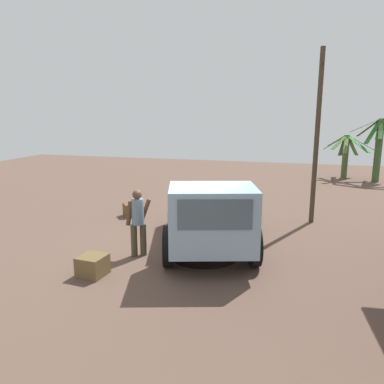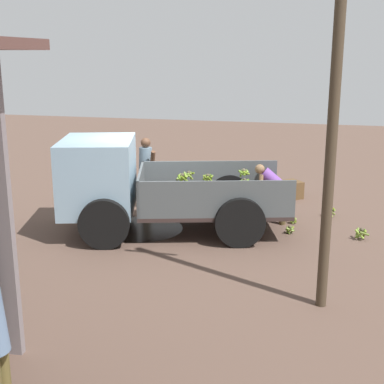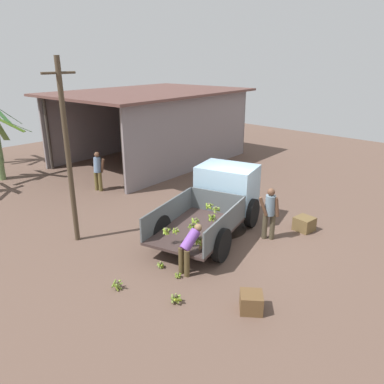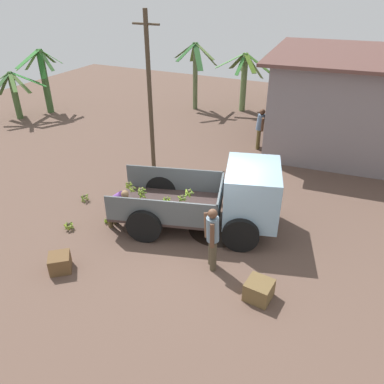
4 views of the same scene
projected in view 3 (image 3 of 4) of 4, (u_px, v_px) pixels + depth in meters
The scene contains 14 objects.
ground at pixel (227, 235), 12.02m from camera, with size 36.00×36.00×0.00m, color brown.
mud_patch_0 at pixel (220, 228), 12.49m from camera, with size 1.75×1.75×0.01m, color black.
cargo_truck at pixel (221, 196), 12.46m from camera, with size 4.89×3.15×1.92m.
warehouse_shed at pixel (157, 110), 20.17m from camera, with size 10.53×7.73×3.74m.
utility_pole at pixel (68, 152), 10.76m from camera, with size 0.98×0.15×5.43m.
person_foreground_visitor at pixel (270, 211), 11.44m from camera, with size 0.55×0.57×1.68m.
person_worker_loading at pixel (190, 246), 9.70m from camera, with size 0.72×0.63×1.27m.
person_bystander_near_shed at pixel (98, 169), 15.73m from camera, with size 0.42×0.61×1.68m.
banana_bunch_on_ground_0 at pixel (176, 298), 8.63m from camera, with size 0.30×0.29×0.22m.
banana_bunch_on_ground_1 at pixel (161, 265), 10.09m from camera, with size 0.20×0.20×0.18m.
banana_bunch_on_ground_2 at pixel (117, 284), 9.14m from camera, with size 0.30×0.28×0.24m.
banana_bunch_on_ground_3 at pixel (178, 275), 9.64m from camera, with size 0.19×0.19×0.15m.
wooden_crate_0 at pixel (251, 302), 8.35m from camera, with size 0.50×0.50×0.44m, color brown.
wooden_crate_1 at pixel (304, 224), 12.26m from camera, with size 0.56×0.56×0.45m, color brown.
Camera 3 is at (-8.61, -6.69, 5.36)m, focal length 35.00 mm.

